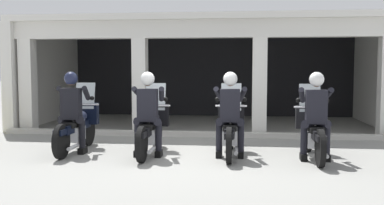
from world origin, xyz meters
The scene contains 11 objects.
ground_plane centered at (0.00, 3.00, 0.00)m, with size 80.00×80.00×0.00m, color gray.
station_building centered at (-0.11, 5.05, 1.93)m, with size 10.10×4.83×2.99m.
kerb_strip centered at (-0.11, 2.12, 0.06)m, with size 9.60×0.24×0.12m, color #B7B5AD.
motorcycle_far_left centered at (-2.28, 0.07, 0.50)m, with size 0.62×2.04×1.35m.
police_officer_far_left centered at (-2.28, -0.21, 0.94)m, with size 0.63×0.61×1.58m.
motorcycle_center_left centered at (-0.76, -0.05, 0.50)m, with size 0.62×2.04×1.35m.
police_officer_center_left centered at (-0.76, -0.33, 0.94)m, with size 0.63×0.61×1.58m.
motorcycle_center_right centered at (0.76, 0.04, 0.50)m, with size 0.62×2.04×1.35m.
police_officer_center_right centered at (0.76, -0.24, 0.94)m, with size 0.63×0.61×1.58m.
motorcycle_far_right centered at (2.28, -0.06, 0.50)m, with size 0.62×2.04×1.35m.
police_officer_far_right centered at (2.28, -0.34, 0.94)m, with size 0.63×0.61×1.58m.
Camera 1 is at (0.99, -8.27, 1.66)m, focal length 40.99 mm.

